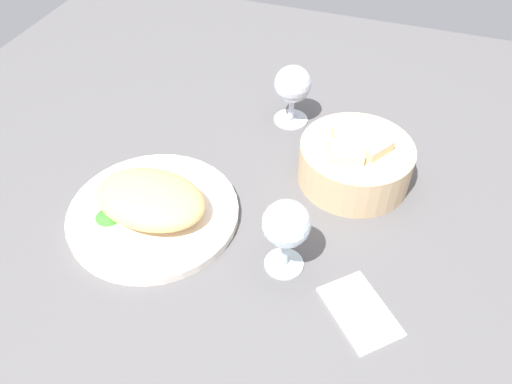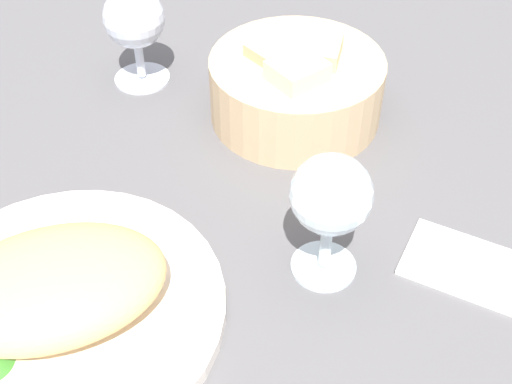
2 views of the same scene
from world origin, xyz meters
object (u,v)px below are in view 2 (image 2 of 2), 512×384
object	(u,v)px
bread_basket	(296,86)
folded_napkin	(469,265)
wine_glass_near	(331,200)
wine_glass_far	(135,23)
plate	(62,310)

from	to	relation	value
bread_basket	folded_napkin	distance (cm)	26.15
bread_basket	wine_glass_near	distance (cm)	22.09
bread_basket	folded_napkin	xyz separation A→B (cm)	(6.20, -25.17, -3.45)
bread_basket	wine_glass_far	world-z (taller)	wine_glass_far
bread_basket	wine_glass_near	bearing A→B (deg)	-105.02
plate	wine_glass_near	world-z (taller)	wine_glass_near
folded_napkin	wine_glass_far	bearing A→B (deg)	-15.05
wine_glass_near	bread_basket	bearing A→B (deg)	74.98
plate	wine_glass_near	size ratio (longest dim) A/B	2.20
plate	bread_basket	bearing A→B (deg)	34.08
plate	folded_napkin	size ratio (longest dim) A/B	2.41
wine_glass_far	folded_napkin	world-z (taller)	wine_glass_far
bread_basket	wine_glass_near	size ratio (longest dim) A/B	1.52
plate	wine_glass_near	distance (cm)	23.28
plate	folded_napkin	world-z (taller)	plate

